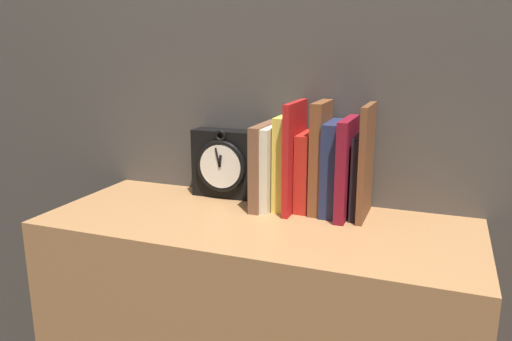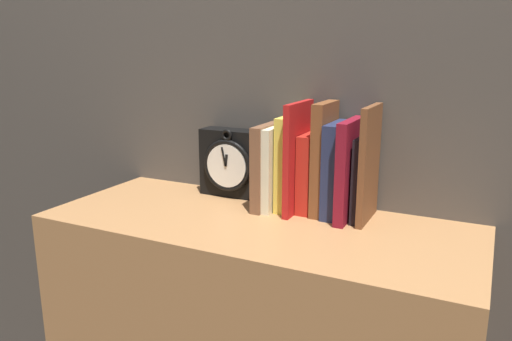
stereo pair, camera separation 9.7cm
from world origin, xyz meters
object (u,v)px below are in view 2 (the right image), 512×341
(book_slot4_red, at_px, (311,172))
(book_slot5_brown, at_px, (324,158))
(book_slot1_cream, at_px, (278,167))
(book_slot7_maroon, at_px, (349,170))
(clock, at_px, (233,163))
(book_slot8_black, at_px, (362,178))
(book_slot0_brown, at_px, (268,166))
(book_slot3_red, at_px, (298,158))
(book_slot6_navy, at_px, (337,170))
(book_slot9_brown, at_px, (369,164))
(book_slot2_yellow, at_px, (291,163))

(book_slot4_red, bearing_deg, book_slot5_brown, -5.53)
(book_slot1_cream, xyz_separation_m, book_slot7_maroon, (0.18, -0.00, 0.01))
(clock, relative_size, book_slot8_black, 0.96)
(book_slot0_brown, relative_size, book_slot3_red, 0.79)
(book_slot1_cream, bearing_deg, book_slot4_red, 10.41)
(book_slot5_brown, xyz_separation_m, book_slot6_navy, (0.03, -0.00, -0.02))
(book_slot1_cream, xyz_separation_m, book_slot5_brown, (0.11, 0.01, 0.03))
(book_slot5_brown, relative_size, book_slot8_black, 1.37)
(book_slot0_brown, xyz_separation_m, book_slot3_red, (0.08, -0.00, 0.03))
(book_slot0_brown, height_order, book_slot5_brown, book_slot5_brown)
(book_slot4_red, bearing_deg, book_slot8_black, -2.01)
(book_slot3_red, relative_size, book_slot5_brown, 1.00)
(book_slot7_maroon, distance_m, book_slot9_brown, 0.05)
(book_slot9_brown, bearing_deg, book_slot8_black, 156.58)
(book_slot0_brown, xyz_separation_m, book_slot4_red, (0.10, 0.02, -0.01))
(book_slot2_yellow, bearing_deg, clock, 170.85)
(book_slot1_cream, bearing_deg, book_slot9_brown, 0.69)
(book_slot0_brown, relative_size, book_slot5_brown, 0.78)
(book_slot1_cream, height_order, book_slot8_black, book_slot1_cream)
(book_slot8_black, xyz_separation_m, book_slot9_brown, (0.02, -0.01, 0.03))
(clock, relative_size, book_slot7_maroon, 0.80)
(book_slot6_navy, xyz_separation_m, book_slot9_brown, (0.07, -0.01, 0.02))
(book_slot1_cream, xyz_separation_m, book_slot2_yellow, (0.03, 0.01, 0.01))
(book_slot3_red, distance_m, book_slot5_brown, 0.06)
(book_slot9_brown, bearing_deg, book_slot4_red, 175.20)
(book_slot4_red, relative_size, book_slot7_maroon, 0.82)
(book_slot1_cream, bearing_deg, book_slot5_brown, 5.75)
(book_slot3_red, bearing_deg, book_slot5_brown, 14.64)
(book_slot2_yellow, height_order, book_slot5_brown, book_slot5_brown)
(book_slot0_brown, height_order, book_slot6_navy, book_slot6_navy)
(clock, relative_size, book_slot0_brown, 0.89)
(book_slot4_red, height_order, book_slot7_maroon, book_slot7_maroon)
(book_slot7_maroon, bearing_deg, book_slot8_black, 29.40)
(clock, bearing_deg, book_slot5_brown, -5.82)
(book_slot6_navy, relative_size, book_slot7_maroon, 0.95)
(book_slot3_red, distance_m, book_slot6_navy, 0.09)
(book_slot1_cream, height_order, book_slot4_red, book_slot1_cream)
(book_slot6_navy, bearing_deg, book_slot1_cream, -176.80)
(book_slot3_red, height_order, book_slot8_black, book_slot3_red)
(book_slot1_cream, distance_m, book_slot2_yellow, 0.03)
(book_slot1_cream, xyz_separation_m, book_slot4_red, (0.08, 0.01, -0.01))
(book_slot1_cream, relative_size, book_slot8_black, 1.05)
(book_slot0_brown, xyz_separation_m, book_slot5_brown, (0.13, 0.01, 0.03))
(book_slot3_red, relative_size, book_slot6_navy, 1.20)
(book_slot2_yellow, relative_size, book_slot8_black, 1.18)
(clock, xyz_separation_m, book_slot0_brown, (0.12, -0.04, 0.01))
(book_slot4_red, xyz_separation_m, book_slot9_brown, (0.14, -0.01, 0.04))
(book_slot3_red, xyz_separation_m, book_slot6_navy, (0.09, 0.01, -0.02))
(book_slot2_yellow, relative_size, book_slot9_brown, 0.87)
(clock, xyz_separation_m, book_slot9_brown, (0.36, -0.03, 0.04))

